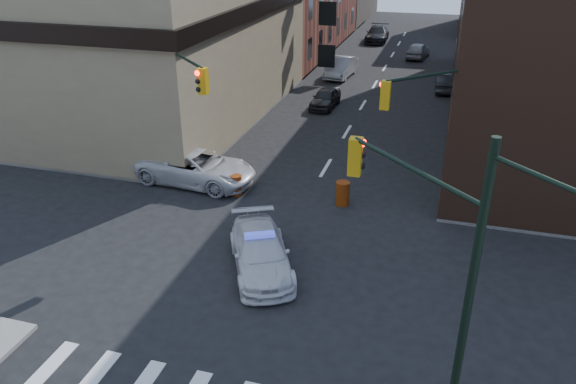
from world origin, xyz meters
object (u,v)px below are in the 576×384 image
Objects in this scene: pickup at (197,167)px; barrel_road at (342,193)px; police_car at (261,252)px; parked_car_enear at (445,82)px; barrel_bank at (236,185)px; parked_car_wfar at (341,67)px; pedestrian_a at (107,156)px; barricade_nw_a at (178,156)px; parked_car_wnear at (325,98)px; pedestrian_b at (80,153)px.

pickup is 7.50m from barrel_road.
parked_car_enear is at bearing 51.82° from police_car.
barrel_bank is (-3.22, 5.79, -0.23)m from police_car.
pickup reaches higher than police_car.
parked_car_wfar is 8.92m from parked_car_enear.
barricade_nw_a is at bearing 56.42° from pedestrian_a.
parked_car_wfar reaches higher than barricade_nw_a.
parked_car_wnear is (-2.31, 20.94, -0.06)m from police_car.
parked_car_wfar reaches higher than parked_car_enear.
parked_car_wfar is 25.34m from pedestrian_b.
pickup is at bearing -31.25° from barricade_nw_a.
pickup reaches higher than barricade_nw_a.
pickup reaches higher than parked_car_wnear.
pickup is 24.05m from parked_car_enear.
pickup is 2.48m from barricade_nw_a.
parked_car_wfar is 2.90× the size of pedestrian_b.
barrel_bank is at bearing -85.50° from parked_car_wfar.
parked_car_enear is (5.69, 27.77, -0.04)m from police_car.
barricade_nw_a is at bearing 150.44° from barrel_bank.
parked_car_wfar is 2.74× the size of pedestrian_a.
barrel_road reaches higher than barrel_bank.
pickup is at bearing -13.76° from pedestrian_b.
police_car is 30.00m from parked_car_wfar.
parked_car_enear is 26.95m from pedestrian_a.
parked_car_wnear is 10.52m from parked_car_enear.
pickup is 1.43× the size of parked_car_enear.
pickup is at bearing 177.30° from barrel_road.
police_car is at bearing -60.89° from barrel_bank.
police_car is at bearing 75.26° from parked_car_enear.
barrel_bank is (7.22, -0.40, -0.56)m from pedestrian_a.
parked_car_wfar is at bearing 97.00° from parked_car_wnear.
parked_car_wfar reaches higher than barrel_road.
barricade_nw_a reaches higher than barrel_bank.
barricade_nw_a is (-9.33, 2.00, 0.04)m from barrel_road.
pedestrian_a reaches higher than pedestrian_b.
pedestrian_a is at bearing 50.07° from parked_car_enear.
parked_car_wnear is 15.18m from barrel_bank.
pedestrian_b is (-17.72, -21.59, 0.31)m from parked_car_enear.
police_car is at bearing -37.20° from barricade_nw_a.
parked_car_enear is 27.93m from pedestrian_b.
pedestrian_a is at bearing -135.75° from barricade_nw_a.
parked_car_wnear is at bearing 37.34° from parked_car_enear.
barrel_road is 5.12m from barrel_bank.
parked_car_wfar is 4.07× the size of barricade_nw_a.
parked_car_enear is at bearing 66.61° from barricade_nw_a.
barrel_bank is at bearing -19.51° from pedestrian_b.
pedestrian_b is 1.71× the size of barrel_bank.
barrel_bank is at bearing -175.52° from barrel_road.
parked_car_enear is 3.67× the size of barrel_road.
barricade_nw_a is at bearing 53.74° from pickup.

